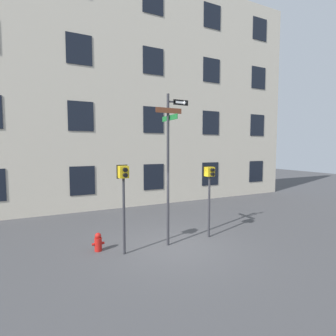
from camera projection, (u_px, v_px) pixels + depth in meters
ground_plane at (174, 246)px, 8.86m from camera, size 60.00×60.00×0.00m
building_facade at (117, 88)px, 14.27m from camera, size 24.00×0.63×13.15m
street_sign_pole at (169, 157)px, 8.77m from camera, size 1.22×1.09×5.11m
pedestrian_signal_left at (124, 186)px, 8.07m from camera, size 0.35×0.40×2.81m
pedestrian_signal_right at (209, 182)px, 9.65m from camera, size 0.37×0.40×2.66m
fire_hydrant at (98, 242)px, 8.46m from camera, size 0.39×0.23×0.60m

